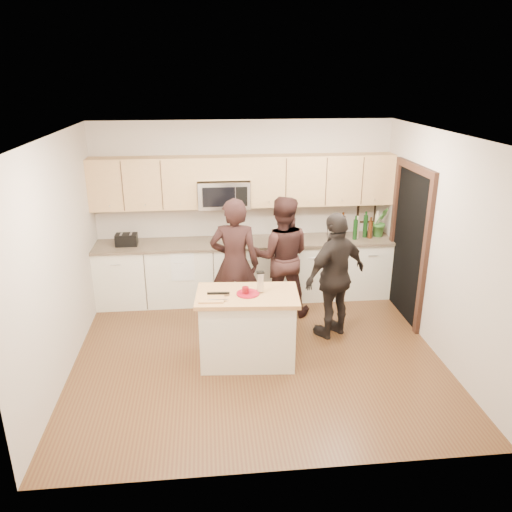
{
  "coord_description": "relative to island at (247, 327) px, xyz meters",
  "views": [
    {
      "loc": [
        -0.57,
        -5.47,
        3.33
      ],
      "look_at": [
        0.02,
        0.35,
        1.18
      ],
      "focal_mm": 35.0,
      "sensor_mm": 36.0,
      "label": 1
    }
  ],
  "objects": [
    {
      "name": "orchid",
      "position": [
        2.23,
        1.87,
        0.72
      ],
      "size": [
        0.29,
        0.26,
        0.46
      ],
      "primitive_type": "imported",
      "rotation": [
        0.0,
        0.0,
        0.22
      ],
      "color": "#38712D",
      "rests_on": "back_cabinetry"
    },
    {
      "name": "tongs",
      "position": [
        -0.34,
        -0.02,
        0.47
      ],
      "size": [
        0.26,
        0.05,
        0.02
      ],
      "primitive_type": "cube",
      "rotation": [
        0.0,
        0.0,
        -0.08
      ],
      "color": "black",
      "rests_on": "cutting_board"
    },
    {
      "name": "knife",
      "position": [
        -0.35,
        -0.17,
        0.47
      ],
      "size": [
        0.22,
        0.04,
        0.01
      ],
      "primitive_type": "cube",
      "rotation": [
        0.0,
        0.0,
        -0.08
      ],
      "color": "silver",
      "rests_on": "cutting_board"
    },
    {
      "name": "microwave",
      "position": [
        -0.18,
        1.95,
        1.2
      ],
      "size": [
        0.76,
        0.41,
        0.4
      ],
      "color": "silver",
      "rests_on": "ground"
    },
    {
      "name": "dish_towel",
      "position": [
        -0.82,
        1.65,
        0.35
      ],
      "size": [
        0.34,
        0.6,
        0.48
      ],
      "color": "white",
      "rests_on": "ground"
    },
    {
      "name": "island",
      "position": [
        0.0,
        0.0,
        0.0
      ],
      "size": [
        1.25,
        0.79,
        0.9
      ],
      "rotation": [
        0.0,
        0.0,
        -0.08
      ],
      "color": "silver",
      "rests_on": "ground"
    },
    {
      "name": "room_shell",
      "position": [
        0.13,
        0.15,
        1.28
      ],
      "size": [
        4.52,
        4.02,
        2.71
      ],
      "color": "#B9AC9D",
      "rests_on": "ground"
    },
    {
      "name": "box_grater",
      "position": [
        0.16,
        0.02,
        0.59
      ],
      "size": [
        0.09,
        0.06,
        0.25
      ],
      "color": "silver",
      "rests_on": "red_plate"
    },
    {
      "name": "drink_glass",
      "position": [
        -0.02,
        -0.01,
        0.49
      ],
      "size": [
        0.08,
        0.08,
        0.09
      ],
      "primitive_type": "cylinder",
      "color": "maroon",
      "rests_on": "island"
    },
    {
      "name": "toaster",
      "position": [
        -1.63,
        1.82,
        0.57
      ],
      "size": [
        0.31,
        0.2,
        0.18
      ],
      "color": "black",
      "rests_on": "back_cabinetry"
    },
    {
      "name": "back_cabinetry",
      "position": [
        0.13,
        1.84,
        0.02
      ],
      "size": [
        4.5,
        0.66,
        0.94
      ],
      "color": "silver",
      "rests_on": "ground"
    },
    {
      "name": "woman_right",
      "position": [
        1.2,
        0.55,
        0.4
      ],
      "size": [
        1.07,
        0.87,
        1.7
      ],
      "primitive_type": "imported",
      "rotation": [
        0.0,
        0.0,
        3.68
      ],
      "color": "black",
      "rests_on": "ground"
    },
    {
      "name": "upper_cabinetry",
      "position": [
        0.16,
        1.98,
        1.39
      ],
      "size": [
        4.5,
        0.33,
        0.75
      ],
      "color": "tan",
      "rests_on": "ground"
    },
    {
      "name": "red_plate",
      "position": [
        0.01,
        -0.01,
        0.45
      ],
      "size": [
        0.27,
        0.27,
        0.02
      ],
      "primitive_type": "cylinder",
      "color": "maroon",
      "rests_on": "island"
    },
    {
      "name": "floor",
      "position": [
        0.13,
        0.15,
        -0.45
      ],
      "size": [
        4.5,
        4.5,
        0.0
      ],
      "primitive_type": "plane",
      "color": "#55381D",
      "rests_on": "ground"
    },
    {
      "name": "woman_center",
      "position": [
        0.6,
        1.28,
        0.42
      ],
      "size": [
        0.94,
        0.78,
        1.75
      ],
      "primitive_type": "imported",
      "rotation": [
        0.0,
        0.0,
        3.0
      ],
      "color": "black",
      "rests_on": "ground"
    },
    {
      "name": "bottle_cluster",
      "position": [
        1.88,
        1.85,
        0.67
      ],
      "size": [
        0.68,
        0.26,
        0.41
      ],
      "color": "black",
      "rests_on": "back_cabinetry"
    },
    {
      "name": "cutting_board",
      "position": [
        -0.42,
        -0.14,
        0.45
      ],
      "size": [
        0.3,
        0.22,
        0.02
      ],
      "primitive_type": "cube",
      "rotation": [
        0.0,
        0.0,
        -0.08
      ],
      "color": "tan",
      "rests_on": "island"
    },
    {
      "name": "woman_left",
      "position": [
        -0.09,
        0.94,
        0.46
      ],
      "size": [
        0.72,
        0.53,
        1.83
      ],
      "primitive_type": "imported",
      "rotation": [
        0.0,
        0.0,
        2.99
      ],
      "color": "black",
      "rests_on": "ground"
    },
    {
      "name": "doorway",
      "position": [
        2.36,
        1.05,
        0.7
      ],
      "size": [
        0.06,
        1.25,
        2.2
      ],
      "color": "black",
      "rests_on": "ground"
    },
    {
      "name": "framed_picture",
      "position": [
        2.08,
        2.13,
        0.83
      ],
      "size": [
        0.3,
        0.03,
        0.38
      ],
      "color": "black",
      "rests_on": "ground"
    }
  ]
}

